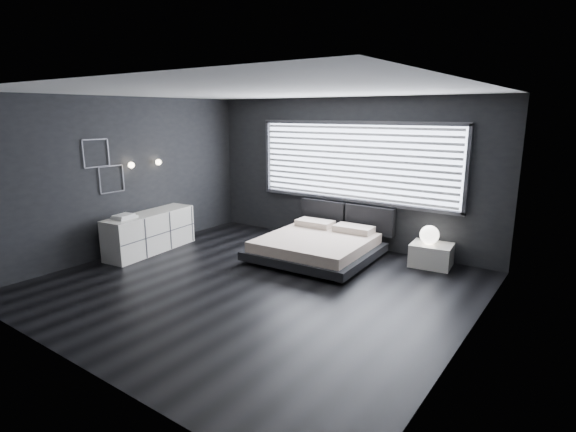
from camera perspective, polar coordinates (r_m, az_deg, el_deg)
The scene contains 12 objects.
room at distance 6.43m, azimuth -4.41°, elevation 2.95°, with size 6.04×6.00×2.80m.
window at distance 8.53m, azimuth 8.38°, elevation 6.76°, with size 4.14×0.09×1.52m.
headboard at distance 8.71m, azimuth 7.37°, elevation -0.03°, with size 1.96×0.16×0.52m.
sconce_near at distance 8.56m, azimuth -19.29°, elevation 6.12°, with size 0.18×0.11×0.11m.
sconce_far at distance 8.92m, azimuth -16.15°, elevation 6.59°, with size 0.18×0.11×0.11m.
wall_art_upper at distance 8.28m, azimuth -23.19°, elevation 7.34°, with size 0.01×0.48×0.48m.
wall_art_lower at distance 8.47m, azimuth -21.47°, elevation 4.38°, with size 0.01×0.48×0.48m.
bed at distance 7.91m, azimuth 3.66°, elevation -3.79°, with size 2.07×1.99×0.51m.
nightstand at distance 7.92m, azimuth 17.74°, elevation -4.73°, with size 0.65×0.55×0.38m, color white.
orb_lamp at distance 7.81m, azimuth 17.52°, elevation -2.29°, with size 0.31×0.31×0.31m, color white.
dresser at distance 8.67m, azimuth -17.06°, elevation -1.96°, with size 0.72×1.87×0.73m.
book_stack at distance 8.25m, azimuth -20.09°, elevation -0.07°, with size 0.32×0.40×0.08m.
Camera 1 is at (4.07, -4.86, 2.52)m, focal length 28.00 mm.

